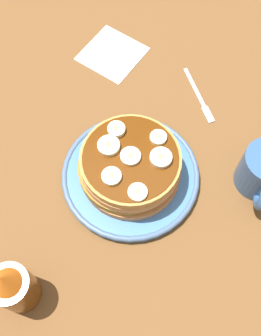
% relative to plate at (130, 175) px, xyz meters
% --- Properties ---
extents(ground_plane, '(1.40, 1.40, 0.03)m').
position_rel_plate_xyz_m(ground_plane, '(0.00, 0.00, -0.02)').
color(ground_plane, brown).
extents(plate, '(0.23, 0.23, 0.02)m').
position_rel_plate_xyz_m(plate, '(0.00, 0.00, 0.00)').
color(plate, '#3F72B2').
rests_on(plate, ground_plane).
extents(pancake_stack, '(0.17, 0.17, 0.06)m').
position_rel_plate_xyz_m(pancake_stack, '(-0.00, -0.00, 0.04)').
color(pancake_stack, '#C07846').
rests_on(pancake_stack, plate).
extents(banana_slice_0, '(0.03, 0.03, 0.01)m').
position_rel_plate_xyz_m(banana_slice_0, '(0.00, -0.00, 0.07)').
color(banana_slice_0, '#EEE7BE').
rests_on(banana_slice_0, pancake_stack).
extents(banana_slice_1, '(0.03, 0.03, 0.01)m').
position_rel_plate_xyz_m(banana_slice_1, '(-0.01, 0.05, 0.07)').
color(banana_slice_1, '#ECE5C4').
rests_on(banana_slice_1, pancake_stack).
extents(banana_slice_2, '(0.04, 0.04, 0.01)m').
position_rel_plate_xyz_m(banana_slice_2, '(-0.01, -0.04, 0.07)').
color(banana_slice_2, beige).
rests_on(banana_slice_2, pancake_stack).
extents(banana_slice_3, '(0.03, 0.03, 0.01)m').
position_rel_plate_xyz_m(banana_slice_3, '(0.06, 0.02, 0.07)').
color(banana_slice_3, '#F8E3BC').
rests_on(banana_slice_3, pancake_stack).
extents(banana_slice_4, '(0.03, 0.03, 0.01)m').
position_rel_plate_xyz_m(banana_slice_4, '(-0.04, 0.04, 0.07)').
color(banana_slice_4, '#F8F4BF').
rests_on(banana_slice_4, pancake_stack).
extents(banana_slice_5, '(0.03, 0.03, 0.01)m').
position_rel_plate_xyz_m(banana_slice_5, '(-0.04, -0.03, 0.07)').
color(banana_slice_5, '#F3F3C2').
rests_on(banana_slice_5, pancake_stack).
extents(banana_slice_6, '(0.03, 0.03, 0.01)m').
position_rel_plate_xyz_m(banana_slice_6, '(0.04, -0.02, 0.07)').
color(banana_slice_6, '#F1E9C2').
rests_on(banana_slice_6, pancake_stack).
extents(napkin, '(0.14, 0.14, 0.00)m').
position_rel_plate_xyz_m(napkin, '(-0.26, -0.09, -0.01)').
color(napkin, white).
rests_on(napkin, ground_plane).
extents(fork, '(0.12, 0.07, 0.01)m').
position_rel_plate_xyz_m(fork, '(-0.19, 0.09, -0.01)').
color(fork, silver).
rests_on(fork, ground_plane).
extents(syrup_bottle, '(0.06, 0.06, 0.12)m').
position_rel_plate_xyz_m(syrup_bottle, '(0.22, -0.12, 0.04)').
color(syrup_bottle, brown).
rests_on(syrup_bottle, ground_plane).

